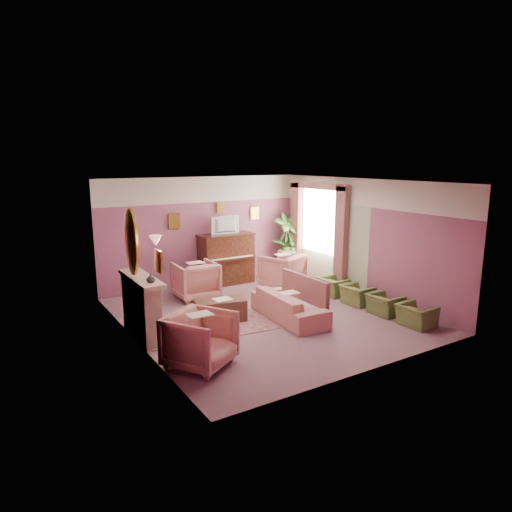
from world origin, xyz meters
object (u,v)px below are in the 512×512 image
sofa (289,300)px  coffee_table (220,310)px  floral_armchair_front (200,337)px  side_table (286,264)px  piano (226,259)px  olive_chair_b (385,301)px  olive_chair_c (357,292)px  television (227,224)px  olive_chair_a (416,312)px  floral_armchair_left (196,278)px  olive_chair_d (333,284)px  floral_armchair_right (283,269)px

sofa → coffee_table: bearing=153.3°
sofa → floral_armchair_front: size_ratio=2.02×
floral_armchair_front → side_table: (4.50, 3.98, -0.14)m
piano → floral_armchair_front: 4.95m
floral_armchair_front → side_table: 6.01m
olive_chair_b → olive_chair_c: 0.82m
coffee_table → olive_chair_c: olive_chair_c is taller
coffee_table → sofa: sofa is taller
television → olive_chair_b: television is taller
sofa → olive_chair_a: 2.52m
coffee_table → sofa: size_ratio=0.51×
floral_armchair_left → floral_armchair_front: bearing=-113.2°
olive_chair_c → side_table: side_table is taller
coffee_table → olive_chair_d: bearing=3.0°
olive_chair_c → olive_chair_d: 0.82m
television → olive_chair_a: size_ratio=1.19×
sofa → olive_chair_d: (1.89, 0.80, -0.11)m
piano → coffee_table: size_ratio=1.40×
piano → side_table: (1.82, -0.17, -0.30)m
coffee_table → floral_armchair_right: bearing=28.8°
floral_armchair_left → olive_chair_c: bearing=-38.9°
floral_armchair_right → sofa: bearing=-122.1°
coffee_table → floral_armchair_right: 2.89m
sofa → floral_armchair_left: size_ratio=2.02×
sofa → olive_chair_d: 2.05m
coffee_table → sofa: 1.42m
piano → television: bearing=-90.0°
olive_chair_d → olive_chair_b: bearing=-90.0°
piano → olive_chair_d: piano is taller
sofa → piano: bearing=86.2°
coffee_table → television: bearing=58.9°
television → floral_armchair_right: 1.85m
television → floral_armchair_front: bearing=-123.1°
olive_chair_b → floral_armchair_right: bearing=102.2°
floral_armchair_right → olive_chair_a: bearing=-80.4°
floral_armchair_right → olive_chair_c: size_ratio=1.44×
piano → sofa: bearing=-93.8°
floral_armchair_left → olive_chair_b: size_ratio=1.44×
floral_armchair_right → olive_chair_b: (0.62, -2.87, -0.19)m
television → coffee_table: (-1.46, -2.42, -1.38)m
olive_chair_b → olive_chair_c: bearing=90.0°
coffee_table → side_table: (3.28, 2.30, 0.12)m
coffee_table → sofa: bearing=-26.7°
floral_armchair_left → television: bearing=30.6°
floral_armchair_front → floral_armchair_left: bearing=66.8°
floral_armchair_left → floral_armchair_front: same height
olive_chair_d → olive_chair_c: bearing=-90.0°
television → olive_chair_b: size_ratio=1.19×
olive_chair_b → floral_armchair_left: bearing=132.6°
piano → television: (0.00, -0.05, 0.95)m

